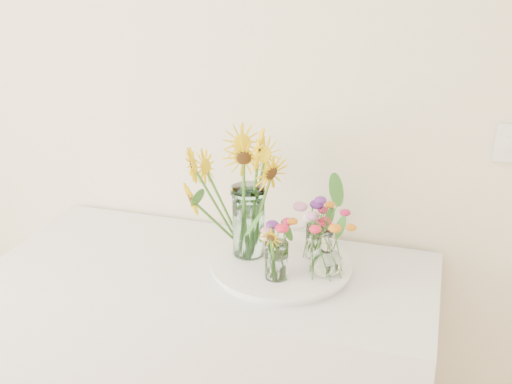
% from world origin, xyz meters
% --- Properties ---
extents(counter, '(1.40, 0.60, 0.90)m').
position_xyz_m(counter, '(-0.17, 1.93, 0.45)').
color(counter, white).
rests_on(counter, ground_plane).
extents(tray, '(0.42, 0.42, 0.02)m').
position_xyz_m(tray, '(0.03, 1.97, 0.91)').
color(tray, white).
rests_on(tray, counter).
extents(mason_jar, '(0.11, 0.11, 0.24)m').
position_xyz_m(mason_jar, '(-0.08, 1.99, 1.04)').
color(mason_jar, '#C5FAF2').
rests_on(mason_jar, tray).
extents(sunflower_bouquet, '(0.72, 0.72, 0.44)m').
position_xyz_m(sunflower_bouquet, '(-0.08, 1.99, 1.14)').
color(sunflower_bouquet, '#E1B604').
rests_on(sunflower_bouquet, tray).
extents(small_vase_a, '(0.08, 0.08, 0.12)m').
position_xyz_m(small_vase_a, '(0.04, 1.87, 0.99)').
color(small_vase_a, white).
rests_on(small_vase_a, tray).
extents(wildflower_posy_a, '(0.18, 0.18, 0.21)m').
position_xyz_m(wildflower_posy_a, '(0.04, 1.87, 1.03)').
color(wildflower_posy_a, orange).
rests_on(wildflower_posy_a, tray).
extents(small_vase_b, '(0.10, 0.10, 0.14)m').
position_xyz_m(small_vase_b, '(0.18, 1.94, 1.00)').
color(small_vase_b, white).
rests_on(small_vase_b, tray).
extents(wildflower_posy_b, '(0.23, 0.23, 0.23)m').
position_xyz_m(wildflower_posy_b, '(0.18, 1.94, 1.04)').
color(wildflower_posy_b, orange).
rests_on(wildflower_posy_b, tray).
extents(small_vase_c, '(0.09, 0.09, 0.12)m').
position_xyz_m(small_vase_c, '(0.13, 2.04, 0.99)').
color(small_vase_c, white).
rests_on(small_vase_c, tray).
extents(wildflower_posy_c, '(0.18, 0.18, 0.21)m').
position_xyz_m(wildflower_posy_c, '(0.13, 2.04, 1.03)').
color(wildflower_posy_c, orange).
rests_on(wildflower_posy_c, tray).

